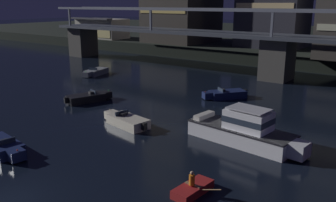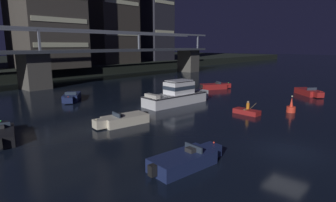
# 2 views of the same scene
# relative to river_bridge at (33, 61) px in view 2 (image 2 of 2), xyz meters

# --- Properties ---
(ground_plane) EXTENTS (400.00, 400.00, 0.00)m
(ground_plane) POSITION_rel_river_bridge_xyz_m (-0.00, -39.20, -4.43)
(ground_plane) COLOR black
(river_bridge) EXTENTS (84.26, 6.40, 9.38)m
(river_bridge) POSITION_rel_river_bridge_xyz_m (0.00, 0.00, 0.00)
(river_bridge) COLOR #4C4944
(river_bridge) RESTS_ON ground
(tower_central) EXTENTS (12.10, 12.61, 23.80)m
(tower_central) POSITION_rel_river_bridge_xyz_m (8.52, 12.98, 9.52)
(tower_central) COLOR #423D38
(tower_central) RESTS_ON far_riverbank
(cabin_cruiser_near_left) EXTENTS (9.31, 3.55, 2.79)m
(cabin_cruiser_near_left) POSITION_rel_river_bridge_xyz_m (6.48, -24.10, -3.38)
(cabin_cruiser_near_left) COLOR silver
(cabin_cruiser_near_left) RESTS_ON ground
(speedboat_near_center) EXTENTS (4.25, 4.51, 1.16)m
(speedboat_near_center) POSITION_rel_river_bridge_xyz_m (23.08, -33.88, -4.01)
(speedboat_near_center) COLOR maroon
(speedboat_near_center) RESTS_ON ground
(speedboat_near_right) EXTENTS (5.23, 2.28, 1.16)m
(speedboat_near_right) POSITION_rel_river_bridge_xyz_m (-6.37, -35.70, -4.01)
(speedboat_near_right) COLOR #19234C
(speedboat_near_right) RESTS_ON ground
(speedboat_mid_left) EXTENTS (2.94, 5.14, 1.16)m
(speedboat_mid_left) POSITION_rel_river_bridge_xyz_m (-11.98, -22.95, -4.01)
(speedboat_mid_left) COLOR black
(speedboat_mid_left) RESTS_ON ground
(speedboat_mid_right) EXTENTS (4.01, 4.68, 1.16)m
(speedboat_mid_right) POSITION_rel_river_bridge_xyz_m (-0.89, -12.93, -4.01)
(speedboat_mid_right) COLOR #19234C
(speedboat_mid_right) RESTS_ON ground
(speedboat_far_left) EXTENTS (5.23, 2.45, 1.16)m
(speedboat_far_left) POSITION_rel_river_bridge_xyz_m (-3.37, -26.27, -4.01)
(speedboat_far_left) COLOR beige
(speedboat_far_left) RESTS_ON ground
(speedboat_far_center) EXTENTS (4.88, 3.55, 1.16)m
(speedboat_far_center) POSITION_rel_river_bridge_xyz_m (19.09, -21.17, -4.01)
(speedboat_far_center) COLOR maroon
(speedboat_far_center) RESTS_ON ground
(channel_buoy) EXTENTS (0.90, 0.90, 1.76)m
(channel_buoy) POSITION_rel_river_bridge_xyz_m (11.17, -35.56, -3.95)
(channel_buoy) COLOR red
(channel_buoy) RESTS_ON ground
(dinghy_with_paddler) EXTENTS (2.45, 2.67, 1.36)m
(dinghy_with_paddler) POSITION_rel_river_bridge_xyz_m (7.38, -32.54, -4.15)
(dinghy_with_paddler) COLOR maroon
(dinghy_with_paddler) RESTS_ON ground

